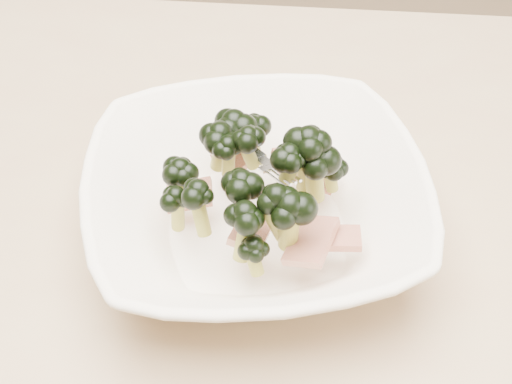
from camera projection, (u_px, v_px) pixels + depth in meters
dining_table at (187, 283)px, 0.74m from camera, size 1.20×0.80×0.75m
broccoli_dish at (256, 200)px, 0.62m from camera, size 0.36×0.36×0.12m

